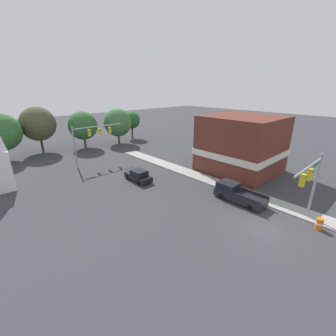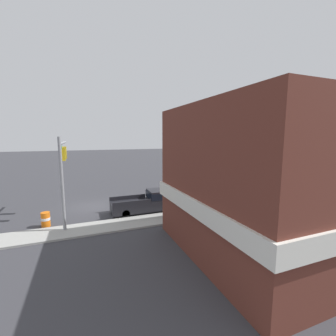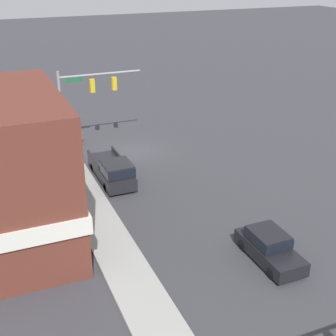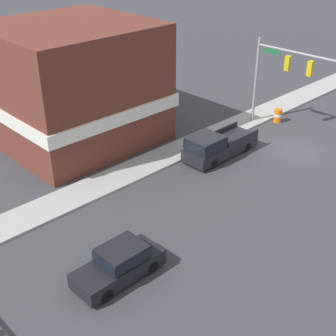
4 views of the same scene
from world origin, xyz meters
name	(u,v)px [view 1 (image 1 of 4)]	position (x,y,z in m)	size (l,w,h in m)	color
ground_plane	(262,230)	(0.00, 0.00, 0.00)	(200.00, 200.00, 0.00)	#38383D
sidewalk_curb	(287,208)	(5.70, 0.00, 0.07)	(2.40, 60.00, 0.14)	#9E9E99
near_signal_assembly	(310,178)	(3.28, -2.05, 4.80)	(6.74, 0.49, 6.68)	gray
far_signal_assembly	(92,135)	(-2.60, 28.07, 4.96)	(8.65, 0.49, 6.69)	gray
car_lead	(139,175)	(-1.53, 17.01, 0.83)	(1.79, 4.30, 1.60)	black
pickup_truck_parked	(236,193)	(3.30, 4.87, 0.93)	(2.01, 5.75, 1.89)	black
construction_barrel	(319,224)	(3.90, -3.42, 0.56)	(0.63, 0.63, 1.10)	orange
corner_brick_building	(241,145)	(12.42, 9.78, 4.07)	(10.34, 10.67, 8.37)	brown
backdrop_tree_left_far	(1,132)	(-13.09, 40.19, 5.04)	(6.38, 6.38, 8.24)	#4C3823
backdrop_tree_left_mid	(38,124)	(-6.81, 42.03, 5.57)	(6.47, 6.47, 8.81)	#4C3823
backdrop_tree_center	(83,126)	(0.84, 39.51, 4.69)	(5.85, 5.85, 7.63)	#4C3823
backdrop_tree_right_mid	(118,123)	(8.11, 37.82, 4.76)	(6.14, 6.14, 7.83)	#4C3823
backdrop_tree_right_far	(132,120)	(13.58, 40.37, 4.50)	(4.13, 4.13, 6.59)	#4C3823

